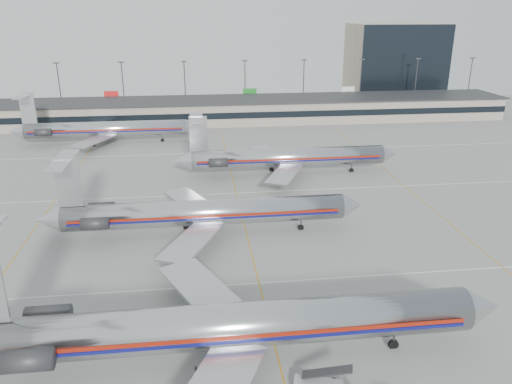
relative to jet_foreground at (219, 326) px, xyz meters
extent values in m
plane|color=gray|center=(5.17, 3.10, -3.80)|extent=(260.00, 260.00, 0.00)
cube|color=silver|center=(5.17, 13.10, -3.79)|extent=(160.00, 0.15, 0.02)
cube|color=gray|center=(5.17, 101.10, -0.80)|extent=(160.00, 16.00, 6.00)
cube|color=black|center=(5.17, 93.00, -0.60)|extent=(160.00, 0.20, 1.60)
cube|color=#2D2D30|center=(5.17, 101.10, 2.30)|extent=(162.00, 17.00, 0.30)
cylinder|color=#38383D|center=(-39.83, 115.10, 3.70)|extent=(0.30, 0.30, 15.00)
cube|color=#2D2D30|center=(-39.83, 115.10, 11.30)|extent=(1.60, 0.40, 0.35)
cylinder|color=#38383D|center=(-21.83, 115.10, 3.70)|extent=(0.30, 0.30, 15.00)
cube|color=#2D2D30|center=(-21.83, 115.10, 11.30)|extent=(1.60, 0.40, 0.35)
cylinder|color=#38383D|center=(-3.83, 115.10, 3.70)|extent=(0.30, 0.30, 15.00)
cube|color=#2D2D30|center=(-3.83, 115.10, 11.30)|extent=(1.60, 0.40, 0.35)
cylinder|color=#38383D|center=(14.17, 115.10, 3.70)|extent=(0.30, 0.30, 15.00)
cube|color=#2D2D30|center=(14.17, 115.10, 11.30)|extent=(1.60, 0.40, 0.35)
cylinder|color=#38383D|center=(32.17, 115.10, 3.70)|extent=(0.30, 0.30, 15.00)
cube|color=#2D2D30|center=(32.17, 115.10, 11.30)|extent=(1.60, 0.40, 0.35)
cylinder|color=#38383D|center=(50.17, 115.10, 3.70)|extent=(0.30, 0.30, 15.00)
cube|color=#2D2D30|center=(50.17, 115.10, 11.30)|extent=(1.60, 0.40, 0.35)
cylinder|color=#38383D|center=(68.17, 115.10, 3.70)|extent=(0.30, 0.30, 15.00)
cube|color=#2D2D30|center=(68.17, 115.10, 11.30)|extent=(1.60, 0.40, 0.35)
cylinder|color=#38383D|center=(86.17, 115.10, 3.70)|extent=(0.30, 0.30, 15.00)
cube|color=#2D2D30|center=(86.17, 115.10, 11.30)|extent=(1.60, 0.40, 0.35)
cube|color=tan|center=(67.17, 131.10, 8.70)|extent=(30.00, 20.00, 25.00)
cylinder|color=#BABABF|center=(1.06, 0.00, -0.06)|extent=(42.80, 3.96, 3.96)
cone|color=#BABABF|center=(24.17, 0.00, -0.06)|extent=(3.42, 3.96, 3.96)
cube|color=maroon|center=(1.06, -1.99, 0.10)|extent=(40.66, 0.05, 0.37)
cube|color=#0D0F5C|center=(1.06, -1.99, -0.33)|extent=(40.66, 0.05, 0.30)
cube|color=silver|center=(-1.09, 7.49, -1.13)|extent=(9.95, 14.51, 0.34)
cylinder|color=#2D2D30|center=(-15.00, 3.05, 0.26)|extent=(3.85, 1.82, 1.82)
cylinder|color=#2D2D30|center=(-15.00, -3.05, 0.26)|extent=(3.85, 1.82, 1.82)
cylinder|color=#2D2D30|center=(16.04, 0.00, -2.92)|extent=(0.21, 0.21, 1.77)
cylinder|color=#2D2D30|center=(-2.16, -2.57, -2.92)|extent=(0.21, 0.21, 1.77)
cylinder|color=#2D2D30|center=(-2.16, 2.57, -2.92)|extent=(0.21, 0.21, 1.77)
cylinder|color=black|center=(16.04, 0.00, -3.43)|extent=(0.96, 0.32, 0.96)
cylinder|color=#BABABF|center=(-0.38, 26.99, -0.46)|extent=(38.21, 3.53, 3.53)
cone|color=#BABABF|center=(20.25, 26.99, -0.46)|extent=(3.06, 3.53, 3.53)
cone|color=silver|center=(-21.21, 26.99, -0.46)|extent=(3.44, 3.53, 3.53)
cube|color=maroon|center=(-0.38, 25.22, -0.32)|extent=(36.30, 0.05, 0.33)
cube|color=#0D0F5C|center=(-0.38, 25.22, -0.70)|extent=(36.30, 0.05, 0.27)
cube|color=silver|center=(-2.30, 33.68, -1.42)|extent=(8.89, 12.95, 0.31)
cube|color=silver|center=(-2.30, 20.31, -1.42)|extent=(8.89, 12.95, 0.31)
cube|color=silver|center=(-18.06, 26.99, 4.56)|extent=(3.25, 0.24, 6.50)
cube|color=silver|center=(-18.35, 26.99, 7.61)|extent=(2.29, 10.03, 0.17)
cylinder|color=#2D2D30|center=(-14.72, 29.72, -0.17)|extent=(3.44, 1.62, 1.62)
cylinder|color=#2D2D30|center=(-14.72, 24.27, -0.17)|extent=(3.44, 1.62, 1.62)
cylinder|color=#2D2D30|center=(12.99, 26.99, -3.02)|extent=(0.19, 0.19, 1.58)
cylinder|color=#2D2D30|center=(-3.25, 24.70, -3.02)|extent=(0.19, 0.19, 1.58)
cylinder|color=#2D2D30|center=(-3.25, 29.29, -3.02)|extent=(0.19, 0.19, 1.58)
cylinder|color=black|center=(12.99, 26.99, -3.47)|extent=(0.86, 0.29, 0.86)
cylinder|color=#BABABF|center=(15.86, 52.15, -0.46)|extent=(36.26, 3.53, 3.53)
cone|color=#BABABF|center=(35.52, 52.15, -0.46)|extent=(3.05, 3.53, 3.53)
cone|color=silver|center=(-3.99, 52.15, -0.46)|extent=(3.44, 3.53, 3.53)
cube|color=maroon|center=(15.86, 50.37, -0.32)|extent=(34.45, 0.05, 0.33)
cube|color=#0D0F5C|center=(15.86, 50.37, -0.70)|extent=(34.45, 0.05, 0.27)
cube|color=silver|center=(13.95, 58.83, -1.42)|extent=(8.87, 12.94, 0.31)
cube|color=silver|center=(13.95, 45.47, -1.42)|extent=(8.87, 12.94, 0.31)
cube|color=silver|center=(-0.84, 52.15, 4.55)|extent=(3.24, 0.24, 6.49)
cube|color=silver|center=(-1.12, 52.15, 7.60)|extent=(2.29, 10.02, 0.17)
cylinder|color=#2D2D30|center=(2.50, 54.87, -0.18)|extent=(3.44, 1.62, 1.62)
cylinder|color=#2D2D30|center=(2.50, 49.43, -0.18)|extent=(3.44, 1.62, 1.62)
cylinder|color=#2D2D30|center=(28.26, 52.15, -3.02)|extent=(0.19, 0.19, 1.57)
cylinder|color=#2D2D30|center=(13.00, 49.86, -3.02)|extent=(0.19, 0.19, 1.57)
cylinder|color=#2D2D30|center=(13.00, 54.44, -3.02)|extent=(0.19, 0.19, 1.57)
cylinder|color=black|center=(28.26, 52.15, -3.47)|extent=(0.86, 0.29, 0.86)
cylinder|color=#BABABF|center=(-21.70, 80.35, -0.44)|extent=(36.56, 3.56, 3.56)
cone|color=#BABABF|center=(-1.88, 80.35, -0.44)|extent=(3.08, 3.56, 3.56)
cone|color=silver|center=(-41.72, 80.35, -0.44)|extent=(3.46, 3.56, 3.56)
cube|color=maroon|center=(-21.70, 78.56, -0.29)|extent=(34.73, 0.05, 0.34)
cube|color=#0D0F5C|center=(-21.70, 78.56, -0.68)|extent=(34.73, 0.05, 0.27)
cube|color=silver|center=(-23.63, 87.08, -1.40)|extent=(8.95, 13.04, 0.31)
cube|color=silver|center=(-23.63, 73.62, -1.40)|extent=(8.95, 13.04, 0.31)
cube|color=silver|center=(-38.54, 80.35, 4.61)|extent=(3.27, 0.24, 6.54)
cube|color=silver|center=(-38.83, 80.35, 7.69)|extent=(2.31, 10.10, 0.17)
cylinder|color=#2D2D30|center=(-35.17, 83.09, -0.15)|extent=(3.46, 1.64, 1.64)
cylinder|color=#2D2D30|center=(-35.17, 77.61, -0.15)|extent=(3.46, 1.64, 1.64)
cylinder|color=#2D2D30|center=(-9.20, 80.35, -3.01)|extent=(0.19, 0.19, 1.59)
cylinder|color=#2D2D30|center=(-24.59, 78.04, -3.01)|extent=(0.19, 0.19, 1.59)
cylinder|color=#2D2D30|center=(-24.59, 82.66, -3.01)|extent=(0.19, 0.19, 1.59)
cylinder|color=black|center=(-9.20, 80.35, -3.47)|extent=(0.87, 0.29, 0.87)
cube|color=#2D2D30|center=(8.47, -4.53, -2.02)|extent=(4.18, 2.25, 1.44)
cylinder|color=black|center=(9.25, -3.92, -3.52)|extent=(0.56, 0.18, 0.56)
cylinder|color=black|center=(6.35, -3.92, -3.52)|extent=(0.56, 0.18, 0.56)
camera|label=1|loc=(-1.37, -36.62, 25.81)|focal=35.00mm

